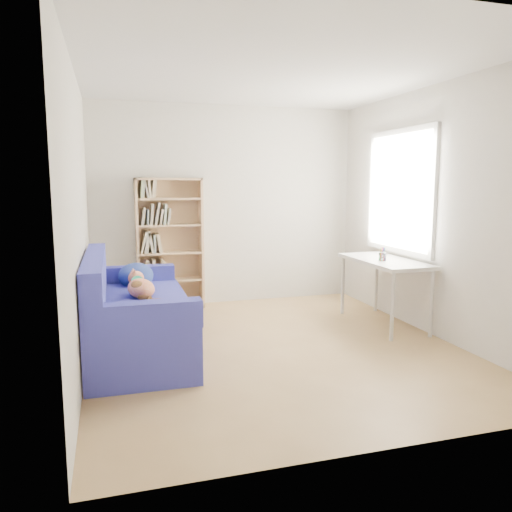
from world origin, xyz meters
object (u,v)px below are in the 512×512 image
at_px(sofa, 133,315).
at_px(pen_cup, 382,256).
at_px(desk, 385,266).
at_px(bookshelf, 170,249).

distance_m(sofa, pen_cup, 2.73).
bearing_deg(desk, bookshelf, 147.01).
bearing_deg(sofa, bookshelf, 71.73).
relative_size(bookshelf, desk, 1.36).
distance_m(bookshelf, desk, 2.65).
bearing_deg(desk, pen_cup, -134.38).
bearing_deg(bookshelf, pen_cup, -35.41).
bearing_deg(sofa, pen_cup, 2.33).
height_order(sofa, bookshelf, bookshelf).
distance_m(desk, pen_cup, 0.17).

